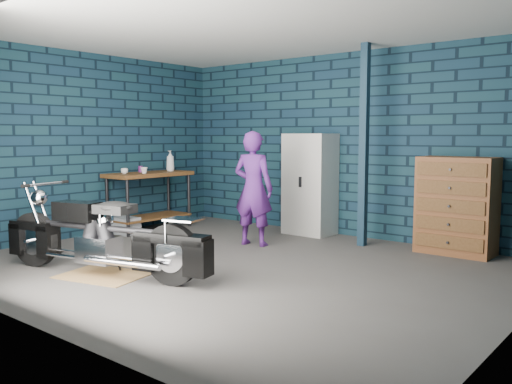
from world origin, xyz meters
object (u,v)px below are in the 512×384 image
(storage_bin, at_px, (125,226))
(tool_chest, at_px, (456,206))
(workbench, at_px, (150,201))
(locker, at_px, (310,184))
(person, at_px, (253,189))
(motorcycle, at_px, (102,231))

(storage_bin, relative_size, tool_chest, 0.33)
(workbench, height_order, locker, locker)
(person, bearing_deg, storage_bin, 3.73)
(locker, bearing_deg, motorcycle, -95.56)
(person, height_order, storage_bin, person)
(locker, bearing_deg, workbench, -149.85)
(locker, bearing_deg, storage_bin, -140.75)
(motorcycle, height_order, tool_chest, tool_chest)
(workbench, distance_m, tool_chest, 4.57)
(storage_bin, distance_m, locker, 2.87)
(motorcycle, height_order, person, person)
(motorcycle, height_order, storage_bin, motorcycle)
(motorcycle, xyz_separation_m, locker, (0.34, 3.45, 0.27))
(storage_bin, distance_m, tool_chest, 4.74)
(person, bearing_deg, workbench, -9.90)
(motorcycle, bearing_deg, storage_bin, 123.63)
(motorcycle, bearing_deg, tool_chest, 39.85)
(storage_bin, bearing_deg, person, 16.03)
(locker, xyz_separation_m, tool_chest, (2.20, 0.00, -0.15))
(person, xyz_separation_m, locker, (0.13, 1.18, -0.02))
(motorcycle, xyz_separation_m, person, (0.21, 2.27, 0.29))
(workbench, relative_size, locker, 0.92)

